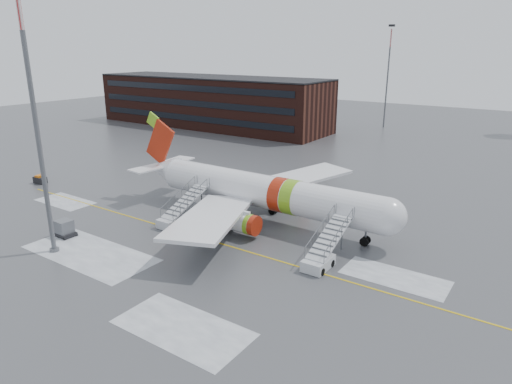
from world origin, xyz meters
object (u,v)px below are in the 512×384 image
Objects in this scene: airstair_aft at (177,215)px; uld_container at (65,229)px; airliner at (259,191)px; airstair_fwd at (322,255)px; pushback_tug at (214,221)px; light_mast_near at (35,115)px; baggage_tractor at (40,180)px.

uld_container is at bearing -128.71° from airstair_aft.
uld_container is (-14.13, -15.77, -2.59)m from airliner.
pushback_tug is (-13.96, 1.57, -0.30)m from airstair_fwd.
airstair_fwd reaches higher than uld_container.
light_mast_near is at bearing -112.11° from airstair_aft.
airstair_fwd is 2.26× the size of pushback_tug.
baggage_tractor is at bearing 151.50° from light_mast_near.
uld_container is 22.75m from baggage_tractor.
airstair_fwd is 27.12m from uld_container.
airliner is 9.67m from airstair_aft.
airstair_aft is at bearing -0.90° from baggage_tractor.
pushback_tug is at bearing 173.58° from airstair_fwd.
airstair_fwd is 28.75m from light_mast_near.
airliner is 4.55× the size of airstair_fwd.
airstair_fwd and airstair_aft have the same top height.
baggage_tractor is (-32.13, -1.13, -0.23)m from pushback_tug.
uld_container is 0.08× the size of light_mast_near.
baggage_tractor is 29.22m from light_mast_near.
airliner is at bearing 48.15° from uld_container.
light_mast_near reaches higher than pushback_tug.
airliner reaches higher than airstair_fwd.
light_mast_near reaches higher than baggage_tractor.
airliner is 21.33m from uld_container.
uld_container is at bearing -25.17° from baggage_tractor.
airstair_fwd is 3.11× the size of baggage_tractor.
baggage_tractor is at bearing -177.99° from pushback_tug.
airstair_fwd is 1.00× the size of airstair_aft.
airliner is at bearing 9.96° from baggage_tractor.
pushback_tug is at bearing -117.52° from airliner.
airliner is 24.11m from light_mast_near.
airstair_aft is 4.44m from pushback_tug.
light_mast_near is (-9.05, -13.66, 12.59)m from pushback_tug.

